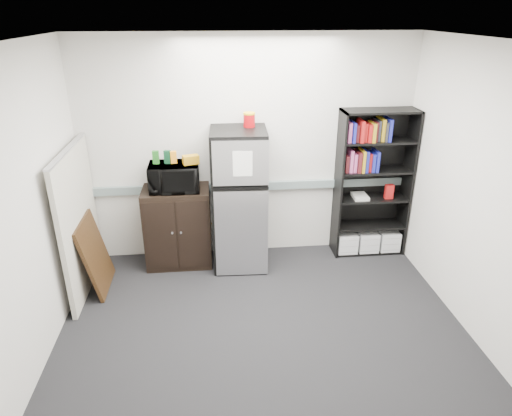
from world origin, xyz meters
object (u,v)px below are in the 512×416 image
at_px(bookshelf, 372,185).
at_px(cubicle_partition, 79,221).
at_px(microwave, 174,177).
at_px(refrigerator, 239,200).
at_px(cabinet, 178,227).

bearing_deg(bookshelf, cubicle_partition, -171.94).
height_order(microwave, refrigerator, refrigerator).
bearing_deg(refrigerator, microwave, 177.60).
bearing_deg(bookshelf, refrigerator, -175.04).
relative_size(cubicle_partition, refrigerator, 0.96).
relative_size(microwave, refrigerator, 0.34).
relative_size(bookshelf, refrigerator, 1.10).
xyz_separation_m(microwave, refrigerator, (0.75, -0.06, -0.29)).
height_order(cubicle_partition, refrigerator, refrigerator).
xyz_separation_m(bookshelf, microwave, (-2.41, -0.08, 0.22)).
relative_size(cabinet, microwave, 1.72).
distance_m(bookshelf, cubicle_partition, 3.46).
distance_m(cubicle_partition, cabinet, 1.15).
bearing_deg(bookshelf, microwave, -178.09).
distance_m(bookshelf, refrigerator, 1.67).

